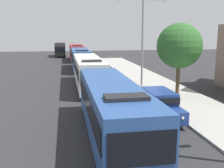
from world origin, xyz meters
TOP-DOWN VIEW (x-y plane):
  - bus_lead at (-1.30, 11.87)m, footprint 2.58×11.70m
  - bus_second_in_line at (-1.30, 25.64)m, footprint 2.58×11.93m
  - bus_middle at (-1.30, 38.96)m, footprint 2.58×11.11m
  - bus_fourth_in_line at (-1.30, 52.24)m, footprint 2.58×11.19m
  - white_suv at (2.40, 14.66)m, footprint 1.86×4.98m
  - box_truck_oncoming at (-4.60, 61.95)m, footprint 2.35×7.41m
  - streetlamp_mid at (4.10, 24.67)m, footprint 5.33×0.28m
  - roadside_tree at (6.04, 20.15)m, footprint 3.87×3.87m

SIDE VIEW (x-z plane):
  - white_suv at x=2.40m, z-range 0.08..1.98m
  - bus_middle at x=-1.30m, z-range 0.09..3.30m
  - bus_fourth_in_line at x=-1.30m, z-range 0.09..3.30m
  - bus_lead at x=-1.30m, z-range 0.09..3.30m
  - bus_second_in_line at x=-1.30m, z-range 0.09..3.30m
  - box_truck_oncoming at x=-4.60m, z-range 0.13..3.28m
  - roadside_tree at x=6.04m, z-range 1.34..7.62m
  - streetlamp_mid at x=4.10m, z-range 1.06..9.88m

